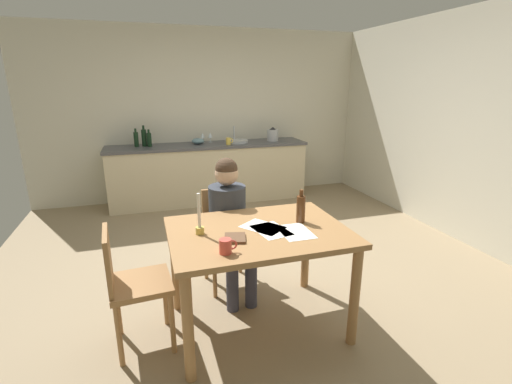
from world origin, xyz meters
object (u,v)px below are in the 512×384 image
(wine_bottle_on_table, at_px, (301,208))
(wine_glass_by_kettle, at_px, (203,136))
(book_magazine, at_px, (235,238))
(stovetop_kettle, at_px, (273,135))
(mixing_bowl, at_px, (198,141))
(chair_side_empty, at_px, (131,282))
(sink_unit, at_px, (237,141))
(bottle_vinegar, at_px, (144,137))
(chair_at_table, at_px, (226,232))
(candlestick, at_px, (200,223))
(wine_glass_near_sink, at_px, (210,135))
(dining_table, at_px, (258,244))
(bottle_wine_red, at_px, (149,139))
(teacup_on_counter, at_px, (229,141))
(coffee_mug, at_px, (226,246))
(bottle_oil, at_px, (136,139))
(person_seated, at_px, (230,219))

(wine_bottle_on_table, xyz_separation_m, wine_glass_by_kettle, (-0.19, 3.28, 0.11))
(book_magazine, distance_m, stovetop_kettle, 3.61)
(mixing_bowl, bearing_deg, chair_side_empty, -106.64)
(book_magazine, xyz_separation_m, sink_unit, (0.86, 3.30, 0.12))
(book_magazine, height_order, bottle_vinegar, bottle_vinegar)
(sink_unit, distance_m, wine_glass_by_kettle, 0.53)
(chair_at_table, distance_m, stovetop_kettle, 2.86)
(chair_side_empty, distance_m, mixing_bowl, 3.37)
(candlestick, distance_m, book_magazine, 0.27)
(stovetop_kettle, xyz_separation_m, wine_glass_near_sink, (-0.98, 0.15, 0.01))
(dining_table, relative_size, chair_at_table, 1.44)
(mixing_bowl, xyz_separation_m, stovetop_kettle, (1.19, -0.05, 0.06))
(bottle_wine_red, distance_m, teacup_on_counter, 1.16)
(coffee_mug, distance_m, wine_glass_by_kettle, 3.66)
(chair_at_table, height_order, wine_glass_near_sink, wine_glass_near_sink)
(sink_unit, bearing_deg, wine_bottle_on_table, -95.66)
(teacup_on_counter, bearing_deg, book_magazine, -102.48)
(bottle_oil, bearing_deg, teacup_on_counter, -9.18)
(stovetop_kettle, bearing_deg, book_magazine, -113.80)
(chair_at_table, xyz_separation_m, person_seated, (0.01, -0.15, 0.19))
(candlestick, bearing_deg, book_magazine, -37.41)
(candlestick, xyz_separation_m, sink_unit, (1.07, 3.14, 0.05))
(chair_at_table, distance_m, wine_bottle_on_table, 0.88)
(candlestick, height_order, bottle_vinegar, bottle_vinegar)
(coffee_mug, distance_m, bottle_vinegar, 3.59)
(bottle_vinegar, height_order, teacup_on_counter, bottle_vinegar)
(chair_side_empty, height_order, wine_glass_by_kettle, wine_glass_by_kettle)
(chair_at_table, distance_m, mixing_bowl, 2.57)
(dining_table, relative_size, chair_side_empty, 1.42)
(chair_side_empty, relative_size, teacup_on_counter, 8.06)
(person_seated, relative_size, bottle_oil, 4.55)
(candlestick, xyz_separation_m, bottle_vinegar, (-0.30, 3.22, 0.16))
(coffee_mug, bearing_deg, stovetop_kettle, 65.90)
(person_seated, distance_m, stovetop_kettle, 2.96)
(candlestick, xyz_separation_m, stovetop_kettle, (1.66, 3.13, 0.13))
(dining_table, distance_m, wine_glass_near_sink, 3.36)
(bottle_oil, bearing_deg, person_seated, -74.51)
(wine_bottle_on_table, distance_m, teacup_on_counter, 2.99)
(bottle_wine_red, bearing_deg, mixing_bowl, 2.28)
(book_magazine, relative_size, bottle_wine_red, 0.66)
(chair_side_empty, bearing_deg, mixing_bowl, 73.36)
(chair_at_table, height_order, wine_bottle_on_table, wine_bottle_on_table)
(wine_bottle_on_table, distance_m, bottle_vinegar, 3.39)
(stovetop_kettle, bearing_deg, chair_at_table, -118.41)
(book_magazine, xyz_separation_m, wine_bottle_on_table, (0.55, 0.16, 0.10))
(coffee_mug, relative_size, wine_bottle_on_table, 0.45)
(bottle_wine_red, distance_m, wine_glass_near_sink, 0.93)
(wine_glass_near_sink, bearing_deg, chair_side_empty, -109.44)
(bottle_vinegar, bearing_deg, bottle_oil, -171.19)
(coffee_mug, bearing_deg, candlestick, 107.13)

